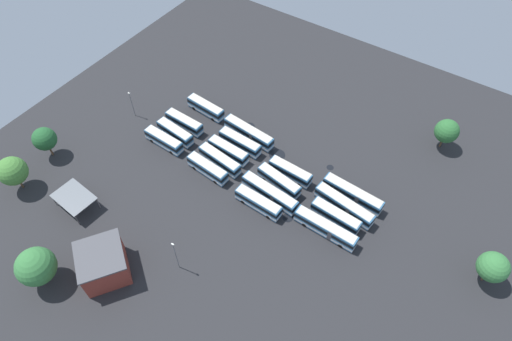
% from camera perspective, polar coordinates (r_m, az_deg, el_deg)
% --- Properties ---
extents(ground_plane, '(121.66, 121.66, 0.00)m').
position_cam_1_polar(ground_plane, '(102.89, -0.34, -0.02)').
color(ground_plane, '#28282B').
extents(bus_row0_slot0, '(14.06, 3.23, 3.35)m').
position_cam_1_polar(bus_row0_slot0, '(98.90, 12.43, -3.01)').
color(bus_row0_slot0, teal).
rests_on(bus_row0_slot0, ground_plane).
extents(bus_row0_slot1, '(14.14, 4.21, 3.35)m').
position_cam_1_polar(bus_row0_slot1, '(96.76, 11.35, -4.46)').
color(bus_row0_slot1, teal).
rests_on(bus_row0_slot1, ground_plane).
extents(bus_row0_slot2, '(11.19, 3.09, 3.35)m').
position_cam_1_polar(bus_row0_slot2, '(94.87, 10.27, -5.85)').
color(bus_row0_slot2, teal).
rests_on(bus_row0_slot2, ground_plane).
extents(bus_row0_slot3, '(14.00, 2.81, 3.35)m').
position_cam_1_polar(bus_row0_slot3, '(92.92, 9.01, -7.40)').
color(bus_row0_slot3, teal).
rests_on(bus_row0_slot3, ground_plane).
extents(bus_row1_slot1, '(10.46, 2.77, 3.35)m').
position_cam_1_polar(bus_row1_slot1, '(100.69, 4.45, -0.17)').
color(bus_row1_slot1, teal).
rests_on(bus_row1_slot1, ground_plane).
extents(bus_row1_slot2, '(11.16, 4.04, 3.35)m').
position_cam_1_polar(bus_row1_slot2, '(98.87, 3.00, -1.39)').
color(bus_row1_slot2, teal).
rests_on(bus_row1_slot2, ground_plane).
extents(bus_row1_slot3, '(14.10, 3.66, 3.35)m').
position_cam_1_polar(bus_row1_slot3, '(96.82, 1.80, -2.94)').
color(bus_row1_slot3, teal).
rests_on(bus_row1_slot3, ground_plane).
extents(bus_row1_slot4, '(11.06, 2.83, 3.35)m').
position_cam_1_polar(bus_row1_slot4, '(95.30, 0.31, -4.18)').
color(bus_row1_slot4, teal).
rests_on(bus_row1_slot4, ground_plane).
extents(bus_row2_slot0, '(14.10, 3.66, 3.35)m').
position_cam_1_polar(bus_row2_slot0, '(108.51, -0.92, 4.91)').
color(bus_row2_slot0, teal).
rests_on(bus_row2_slot0, ground_plane).
extents(bus_row2_slot1, '(11.24, 2.91, 3.35)m').
position_cam_1_polar(bus_row2_slot1, '(106.37, -2.09, 3.66)').
color(bus_row2_slot1, teal).
rests_on(bus_row2_slot1, ground_plane).
extents(bus_row2_slot2, '(10.67, 3.01, 3.35)m').
position_cam_1_polar(bus_row2_slot2, '(104.71, -3.60, 2.57)').
color(bus_row2_slot2, teal).
rests_on(bus_row2_slot2, ground_plane).
extents(bus_row2_slot3, '(11.57, 3.76, 3.35)m').
position_cam_1_polar(bus_row2_slot3, '(102.98, -4.71, 1.36)').
color(bus_row2_slot3, teal).
rests_on(bus_row2_slot3, ground_plane).
extents(bus_row2_slot4, '(10.76, 3.30, 3.35)m').
position_cam_1_polar(bus_row2_slot4, '(101.60, -6.29, 0.25)').
color(bus_row2_slot4, teal).
rests_on(bus_row2_slot4, ground_plane).
extents(bus_row3_slot0, '(10.86, 3.23, 3.35)m').
position_cam_1_polar(bus_row3_slot0, '(115.54, -6.52, 8.06)').
color(bus_row3_slot0, teal).
rests_on(bus_row3_slot0, ground_plane).
extents(bus_row3_slot2, '(10.53, 2.81, 3.35)m').
position_cam_1_polar(bus_row3_slot2, '(112.42, -9.26, 6.15)').
color(bus_row3_slot2, teal).
rests_on(bus_row3_slot2, ground_plane).
extents(bus_row3_slot3, '(10.53, 3.45, 3.35)m').
position_cam_1_polar(bus_row3_slot3, '(110.36, -10.43, 4.86)').
color(bus_row3_slot3, teal).
rests_on(bus_row3_slot3, ground_plane).
extents(bus_row3_slot4, '(10.54, 2.80, 3.35)m').
position_cam_1_polar(bus_row3_slot4, '(109.05, -11.83, 3.83)').
color(bus_row3_slot4, teal).
rests_on(bus_row3_slot4, ground_plane).
extents(depot_building, '(12.60, 12.48, 6.84)m').
position_cam_1_polar(depot_building, '(90.87, -19.15, -11.31)').
color(depot_building, maroon).
rests_on(depot_building, ground_plane).
extents(maintenance_shelter, '(9.15, 6.88, 3.56)m').
position_cam_1_polar(maintenance_shelter, '(101.92, -22.53, -3.21)').
color(maintenance_shelter, slate).
rests_on(maintenance_shelter, ground_plane).
extents(lamp_post_far_corner, '(0.56, 0.28, 7.67)m').
position_cam_1_polar(lamp_post_far_corner, '(116.73, -15.78, 8.38)').
color(lamp_post_far_corner, slate).
rests_on(lamp_post_far_corner, ground_plane).
extents(lamp_post_by_building, '(0.56, 0.28, 9.24)m').
position_cam_1_polar(lamp_post_by_building, '(86.43, -10.34, -10.70)').
color(lamp_post_by_building, slate).
rests_on(lamp_post_by_building, ground_plane).
extents(tree_west_edge, '(7.38, 7.38, 9.39)m').
position_cam_1_polar(tree_west_edge, '(92.66, -26.58, -11.06)').
color(tree_west_edge, brown).
rests_on(tree_west_edge, ground_plane).
extents(tree_north_edge, '(5.68, 5.68, 8.17)m').
position_cam_1_polar(tree_north_edge, '(113.27, 23.47, 4.70)').
color(tree_north_edge, brown).
rests_on(tree_north_edge, ground_plane).
extents(tree_northeast, '(5.87, 5.87, 8.31)m').
position_cam_1_polar(tree_northeast, '(94.45, 28.33, -10.94)').
color(tree_northeast, brown).
rests_on(tree_northeast, ground_plane).
extents(tree_east_edge, '(5.49, 5.49, 8.28)m').
position_cam_1_polar(tree_east_edge, '(113.10, -25.70, 3.70)').
color(tree_east_edge, brown).
rests_on(tree_east_edge, ground_plane).
extents(tree_south_edge, '(6.43, 6.43, 9.06)m').
position_cam_1_polar(tree_south_edge, '(108.99, -29.00, -0.07)').
color(tree_south_edge, brown).
rests_on(tree_south_edge, ground_plane).
extents(puddle_back_corner, '(2.30, 2.30, 0.01)m').
position_cam_1_polar(puddle_back_corner, '(95.51, 4.13, -6.13)').
color(puddle_back_corner, black).
rests_on(puddle_back_corner, ground_plane).
extents(puddle_near_shelter, '(3.91, 3.91, 0.01)m').
position_cam_1_polar(puddle_near_shelter, '(106.11, 2.76, 2.02)').
color(puddle_near_shelter, black).
rests_on(puddle_near_shelter, ground_plane).
extents(puddle_between_rows, '(3.03, 3.03, 0.01)m').
position_cam_1_polar(puddle_between_rows, '(112.44, -0.91, 5.69)').
color(puddle_between_rows, black).
rests_on(puddle_between_rows, ground_plane).
extents(puddle_front_lane, '(1.70, 1.70, 0.01)m').
position_cam_1_polar(puddle_front_lane, '(104.94, 9.57, 0.38)').
color(puddle_front_lane, black).
rests_on(puddle_front_lane, ground_plane).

